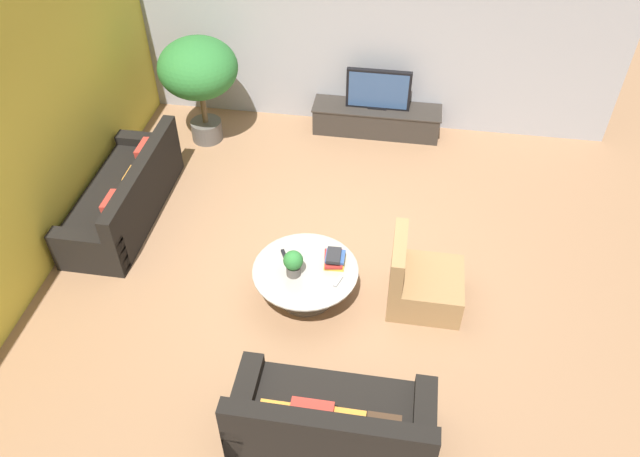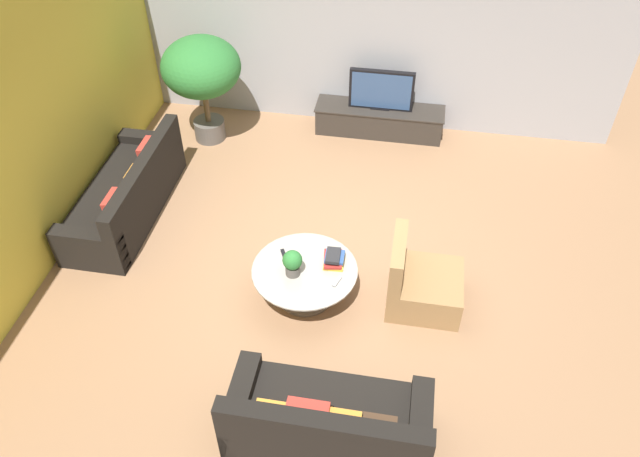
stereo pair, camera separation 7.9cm
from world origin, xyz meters
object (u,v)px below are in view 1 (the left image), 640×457
media_console (376,119)px  armchair_wicker (421,283)px  couch_near_entry (331,423)px  coffee_table (306,277)px  potted_palm_tall (198,72)px  potted_plant_tabletop (293,263)px  couch_by_wall (126,197)px  television (378,90)px

media_console → armchair_wicker: size_ratio=2.22×
couch_near_entry → coffee_table: bearing=-72.6°
potted_palm_tall → potted_plant_tabletop: 3.52m
couch_near_entry → armchair_wicker: bearing=-111.5°
media_console → couch_by_wall: couch_by_wall is taller
couch_by_wall → coffee_table: bearing=67.7°
potted_palm_tall → television: bearing=13.1°
television → armchair_wicker: size_ratio=1.09×
armchair_wicker → potted_plant_tabletop: bearing=99.3°
media_console → potted_palm_tall: 2.69m
coffee_table → potted_palm_tall: bearing=125.0°
armchair_wicker → potted_plant_tabletop: (-1.38, -0.23, 0.33)m
coffee_table → potted_plant_tabletop: 0.33m
media_console → couch_by_wall: 3.83m
couch_near_entry → potted_palm_tall: (-2.53, 4.56, 0.82)m
potted_palm_tall → potted_plant_tabletop: (1.88, -2.94, -0.51)m
armchair_wicker → potted_plant_tabletop: size_ratio=2.71×
television → couch_near_entry: 5.15m
couch_near_entry → potted_plant_tabletop: couch_near_entry is taller
television → couch_near_entry: television is taller
television → media_console: bearing=90.0°
television → couch_near_entry: bearing=-89.4°
couch_near_entry → media_console: bearing=-89.4°
coffee_table → armchair_wicker: bearing=6.4°
coffee_table → armchair_wicker: armchair_wicker is taller
television → potted_palm_tall: bearing=-166.9°
armchair_wicker → coffee_table: bearing=96.4°
television → potted_plant_tabletop: size_ratio=2.95×
couch_by_wall → potted_plant_tabletop: (2.39, -1.11, 0.32)m
coffee_table → couch_by_wall: 2.71m
media_console → potted_plant_tabletop: bearing=-99.6°
armchair_wicker → potted_palm_tall: size_ratio=0.54×
coffee_table → couch_by_wall: couch_by_wall is taller
armchair_wicker → television: bearing=13.4°
coffee_table → couch_by_wall: bearing=157.7°
coffee_table → couch_near_entry: couch_near_entry is taller
television → potted_plant_tabletop: (-0.59, -3.51, -0.12)m
couch_near_entry → potted_plant_tabletop: 1.78m
coffee_table → potted_palm_tall: 3.57m
couch_by_wall → armchair_wicker: (3.77, -0.88, -0.01)m
media_console → couch_by_wall: size_ratio=0.87×
armchair_wicker → potted_plant_tabletop: armchair_wicker is taller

